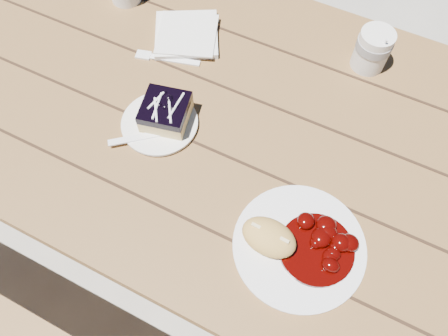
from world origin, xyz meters
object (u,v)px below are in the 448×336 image
at_px(coffee_cup, 372,50).
at_px(main_plate, 299,247).
at_px(bread_roll, 269,237).
at_px(blueberry_cake, 166,112).
at_px(dessert_plate, 160,124).
at_px(picnic_table, 240,163).

bearing_deg(coffee_cup, main_plate, -87.12).
distance_m(bread_roll, blueberry_cake, 0.35).
relative_size(dessert_plate, coffee_cup, 1.65).
xyz_separation_m(main_plate, dessert_plate, (-0.37, 0.12, -0.00)).
bearing_deg(bread_roll, main_plate, 19.98).
bearing_deg(main_plate, picnic_table, 136.63).
bearing_deg(main_plate, bread_roll, -160.02).
height_order(bread_roll, dessert_plate, bread_roll).
relative_size(main_plate, coffee_cup, 2.49).
relative_size(bread_roll, coffee_cup, 1.07).
bearing_deg(picnic_table, dessert_plate, -155.41).
xyz_separation_m(main_plate, bread_roll, (-0.05, -0.02, 0.03)).
distance_m(picnic_table, main_plate, 0.33).
bearing_deg(dessert_plate, coffee_cup, 46.42).
bearing_deg(main_plate, coffee_cup, 92.88).
height_order(bread_roll, blueberry_cake, bread_roll).
bearing_deg(coffee_cup, blueberry_cake, -133.95).
height_order(picnic_table, dessert_plate, dessert_plate).
height_order(picnic_table, blueberry_cake, blueberry_cake).
height_order(main_plate, bread_roll, bread_roll).
xyz_separation_m(dessert_plate, blueberry_cake, (0.01, 0.01, 0.03)).
bearing_deg(bread_roll, blueberry_cake, 152.73).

